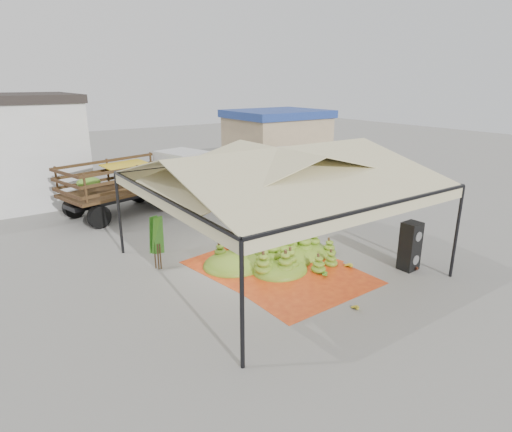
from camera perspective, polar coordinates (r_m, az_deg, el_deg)
ground at (r=14.83m, az=2.70°, el=-6.37°), size 90.00×90.00×0.00m
canopy_tent at (r=13.82m, az=2.90°, el=6.22°), size 8.10×8.10×4.00m
building_tan at (r=30.21m, az=2.79°, el=10.10°), size 6.30×5.30×4.10m
tarp_left at (r=14.94m, az=0.78°, el=-6.15°), size 4.75×4.59×0.01m
tarp_right at (r=13.97m, az=5.05°, el=-7.97°), size 4.20×4.40×0.01m
banana_heap at (r=14.99m, az=2.17°, el=-3.90°), size 5.84×5.21×1.06m
hand_yellow_a at (r=12.28m, az=12.89°, el=-11.81°), size 0.43×0.37×0.17m
hand_yellow_b at (r=14.74m, az=12.07°, el=-6.46°), size 0.52×0.43×0.22m
hand_red_a at (r=15.12m, az=20.11°, el=-6.56°), size 0.52×0.45×0.22m
hand_red_b at (r=15.68m, az=19.46°, el=-5.70°), size 0.46×0.41×0.18m
hand_green at (r=14.07m, az=8.75°, el=-7.47°), size 0.60×0.60×0.21m
hanging_bunches at (r=15.12m, az=0.07°, el=4.61°), size 1.74×0.24×0.20m
speaker_stack at (r=15.00m, az=19.85°, el=-3.79°), size 0.62×0.54×1.64m
banana_leaves at (r=15.08m, az=-14.20°, el=-6.50°), size 0.96×1.36×3.70m
vendor at (r=19.05m, az=-8.55°, el=1.39°), size 0.64×0.53×1.52m
truck_left at (r=21.59m, az=-14.58°, el=5.09°), size 7.69×4.21×2.51m
truck_right at (r=23.52m, az=0.53°, el=6.42°), size 7.16×3.46×2.36m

